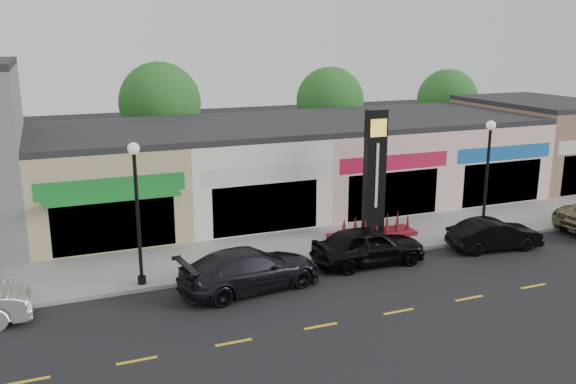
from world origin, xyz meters
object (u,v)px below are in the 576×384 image
lamp_east_near (487,167)px  car_dark_sedan (250,269)px  car_black_conv (495,234)px  lamp_west_near (137,200)px  pylon_sign (374,193)px  car_black_sedan (368,246)px

lamp_east_near → car_dark_sedan: (-12.20, -1.70, -2.68)m
lamp_east_near → car_black_conv: lamp_east_near is taller
lamp_west_near → pylon_sign: pylon_sign is taller
lamp_west_near → pylon_sign: 11.19m
lamp_east_near → pylon_sign: bearing=161.3°
lamp_east_near → car_dark_sedan: 12.61m
pylon_sign → car_black_conv: bearing=-35.7°
car_black_conv → lamp_west_near: bearing=91.3°
lamp_west_near → pylon_sign: (11.00, 1.70, -1.20)m
car_black_sedan → car_black_conv: (6.20, -0.46, -0.13)m
pylon_sign → car_black_conv: (4.45, -3.20, -1.58)m
car_dark_sedan → car_black_conv: 11.65m
lamp_east_near → pylon_sign: 5.42m
car_dark_sedan → car_black_conv: bearing=-97.6°
car_dark_sedan → lamp_west_near: bearing=57.4°
lamp_west_near → car_black_sedan: size_ratio=1.14×
lamp_east_near → car_black_sedan: lamp_east_near is taller
pylon_sign → car_dark_sedan: pylon_sign is taller
pylon_sign → car_black_sedan: size_ratio=1.25×
pylon_sign → lamp_east_near: bearing=-18.7°
car_black_sedan → car_black_conv: 6.22m
lamp_west_near → pylon_sign: size_ratio=0.91×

